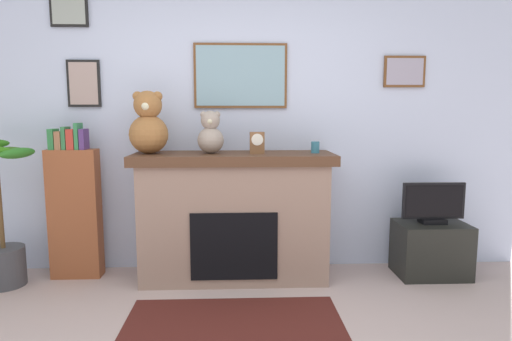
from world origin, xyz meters
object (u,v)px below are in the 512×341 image
(candle_jar, at_px, (315,147))
(television, at_px, (433,204))
(potted_plant, at_px, (1,229))
(teddy_bear_grey, at_px, (148,126))
(teddy_bear_cream, at_px, (211,134))
(mantel_clock, at_px, (257,143))
(fireplace, at_px, (234,215))
(tv_stand, at_px, (431,249))
(bookshelf, at_px, (75,208))

(candle_jar, bearing_deg, television, -0.97)
(potted_plant, height_order, television, potted_plant)
(teddy_bear_grey, height_order, teddy_bear_cream, teddy_bear_grey)
(television, bearing_deg, candle_jar, 179.03)
(potted_plant, distance_m, mantel_clock, 2.12)
(fireplace, bearing_deg, potted_plant, -176.40)
(fireplace, relative_size, tv_stand, 2.81)
(fireplace, height_order, tv_stand, fireplace)
(bookshelf, bearing_deg, candle_jar, -2.44)
(fireplace, xyz_separation_m, bookshelf, (-1.32, 0.07, 0.06))
(tv_stand, xyz_separation_m, candle_jar, (-0.99, 0.02, 0.86))
(potted_plant, height_order, teddy_bear_cream, teddy_bear_cream)
(potted_plant, bearing_deg, candle_jar, 2.24)
(television, bearing_deg, fireplace, 178.80)
(tv_stand, relative_size, television, 1.10)
(fireplace, distance_m, mantel_clock, 0.63)
(mantel_clock, relative_size, teddy_bear_cream, 0.50)
(bookshelf, height_order, television, bookshelf)
(potted_plant, relative_size, teddy_bear_grey, 2.34)
(fireplace, bearing_deg, television, -1.20)
(bookshelf, bearing_deg, teddy_bear_cream, -4.28)
(candle_jar, relative_size, mantel_clock, 0.55)
(fireplace, height_order, television, fireplace)
(television, bearing_deg, potted_plant, -178.68)
(mantel_clock, bearing_deg, television, -0.60)
(fireplace, bearing_deg, candle_jar, -1.54)
(potted_plant, xyz_separation_m, teddy_bear_grey, (1.15, 0.10, 0.80))
(tv_stand, distance_m, candle_jar, 1.32)
(bookshelf, bearing_deg, teddy_bear_grey, -7.52)
(teddy_bear_grey, bearing_deg, candle_jar, 0.03)
(mantel_clock, bearing_deg, teddy_bear_grey, 179.95)
(potted_plant, bearing_deg, mantel_clock, 2.73)
(tv_stand, height_order, candle_jar, candle_jar)
(bookshelf, relative_size, mantel_clock, 7.50)
(bookshelf, bearing_deg, tv_stand, -1.93)
(fireplace, bearing_deg, teddy_bear_grey, -178.44)
(bookshelf, height_order, tv_stand, bookshelf)
(teddy_bear_grey, bearing_deg, potted_plant, -175.21)
(mantel_clock, bearing_deg, teddy_bear_cream, 179.86)
(teddy_bear_cream, bearing_deg, candle_jar, 0.03)
(fireplace, xyz_separation_m, tv_stand, (1.66, -0.03, -0.30))
(mantel_clock, bearing_deg, fireplace, 174.21)
(fireplace, height_order, potted_plant, potted_plant)
(potted_plant, xyz_separation_m, teddy_bear_cream, (1.64, 0.10, 0.73))
(bookshelf, height_order, potted_plant, bookshelf)
(mantel_clock, distance_m, teddy_bear_grey, 0.87)
(television, bearing_deg, teddy_bear_grey, 179.60)
(fireplace, bearing_deg, bookshelf, 177.10)
(potted_plant, height_order, tv_stand, potted_plant)
(fireplace, height_order, candle_jar, candle_jar)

